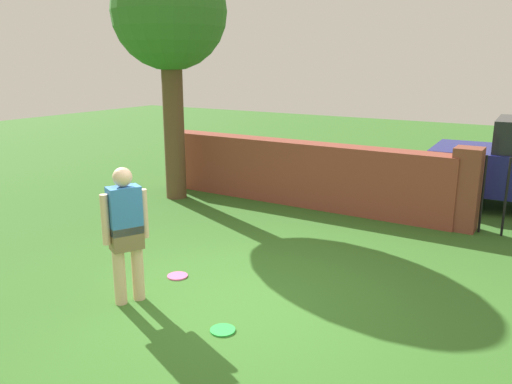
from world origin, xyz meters
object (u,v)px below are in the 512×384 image
frisbee_green (223,330)px  frisbee_pink (177,276)px  tree (170,17)px  person (126,229)px

frisbee_green → frisbee_pink: bearing=147.8°
tree → frisbee_green: tree is taller
tree → person: size_ratio=2.96×
tree → person: bearing=-56.3°
tree → person: (2.65, -3.98, -2.69)m
tree → frisbee_pink: (2.67, -3.14, -3.57)m
tree → person: tree is taller
frisbee_pink → tree: bearing=130.4°
tree → person: 5.48m
frisbee_green → person: bearing=-179.8°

